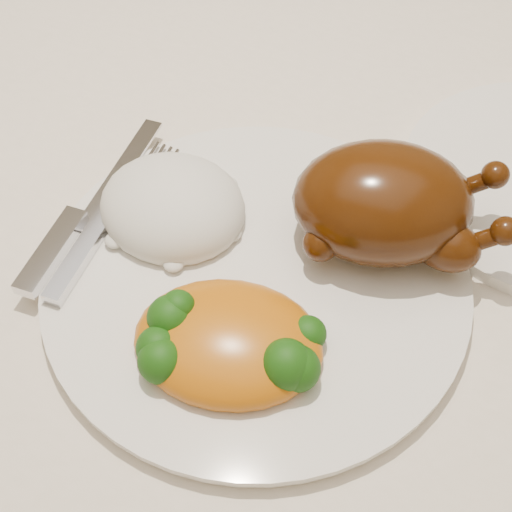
% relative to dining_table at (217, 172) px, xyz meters
% --- Properties ---
extents(floor, '(4.00, 4.00, 0.00)m').
position_rel_dining_table_xyz_m(floor, '(0.00, 0.00, -0.67)').
color(floor, '#50351B').
rests_on(floor, ground).
extents(dining_table, '(1.60, 0.90, 0.76)m').
position_rel_dining_table_xyz_m(dining_table, '(0.00, 0.00, 0.00)').
color(dining_table, brown).
rests_on(dining_table, floor).
extents(tablecloth, '(1.73, 1.03, 0.18)m').
position_rel_dining_table_xyz_m(tablecloth, '(0.00, 0.00, 0.07)').
color(tablecloth, white).
rests_on(tablecloth, dining_table).
extents(dinner_plate, '(0.33, 0.33, 0.01)m').
position_rel_dining_table_xyz_m(dinner_plate, '(0.13, -0.17, 0.11)').
color(dinner_plate, white).
rests_on(dinner_plate, tablecloth).
extents(roast_chicken, '(0.17, 0.14, 0.08)m').
position_rel_dining_table_xyz_m(roast_chicken, '(0.20, -0.10, 0.15)').
color(roast_chicken, '#462207').
rests_on(roast_chicken, dinner_plate).
extents(rice_mound, '(0.11, 0.10, 0.06)m').
position_rel_dining_table_xyz_m(rice_mound, '(0.05, -0.15, 0.13)').
color(rice_mound, white).
rests_on(rice_mound, dinner_plate).
extents(mac_and_cheese, '(0.15, 0.13, 0.05)m').
position_rel_dining_table_xyz_m(mac_and_cheese, '(0.15, -0.23, 0.13)').
color(mac_and_cheese, orange).
rests_on(mac_and_cheese, dinner_plate).
extents(cutlery, '(0.05, 0.19, 0.01)m').
position_rel_dining_table_xyz_m(cutlery, '(0.00, -0.19, 0.12)').
color(cutlery, silver).
rests_on(cutlery, dinner_plate).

